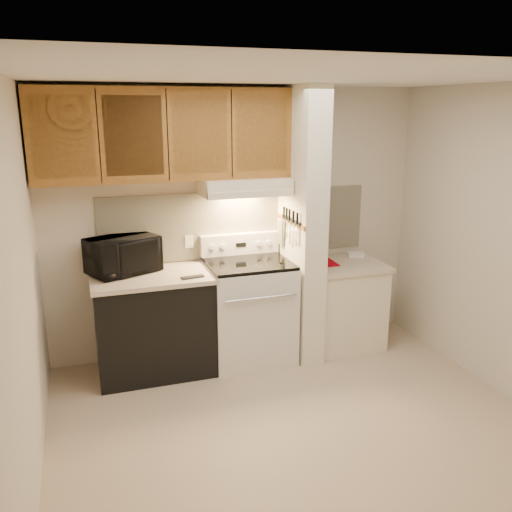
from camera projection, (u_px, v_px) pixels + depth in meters
name	position (u px, v px, depth m)	size (l,w,h in m)	color
floor	(295.00, 421.00, 4.12)	(3.60, 3.60, 0.00)	tan
ceiling	(302.00, 76.00, 3.46)	(3.60, 3.60, 0.00)	white
wall_back	(238.00, 222.00, 5.16)	(3.60, 0.02, 2.50)	beige
wall_left	(21.00, 290.00, 3.24)	(0.02, 3.00, 2.50)	beige
wall_right	(506.00, 244.00, 4.33)	(0.02, 3.00, 2.50)	beige
backsplash	(238.00, 224.00, 5.16)	(2.60, 0.02, 0.63)	beige
range_body	(249.00, 312.00, 5.06)	(0.76, 0.65, 0.92)	silver
oven_window	(260.00, 320.00, 4.75)	(0.50, 0.01, 0.30)	black
oven_handle	(261.00, 298.00, 4.66)	(0.02, 0.02, 0.65)	silver
cooktop	(249.00, 263.00, 4.93)	(0.74, 0.64, 0.03)	black
range_backguard	(240.00, 244.00, 5.16)	(0.76, 0.08, 0.20)	silver
range_display	(241.00, 245.00, 5.12)	(0.10, 0.01, 0.04)	black
range_knob_left_outer	(212.00, 247.00, 5.03)	(0.05, 0.05, 0.02)	silver
range_knob_left_inner	(223.00, 246.00, 5.06)	(0.05, 0.05, 0.02)	silver
range_knob_right_inner	(259.00, 243.00, 5.17)	(0.05, 0.05, 0.02)	silver
range_knob_right_outer	(269.00, 243.00, 5.20)	(0.05, 0.05, 0.02)	silver
dishwasher_front	(154.00, 326.00, 4.80)	(1.00, 0.63, 0.87)	black
left_countertop	(152.00, 277.00, 4.68)	(1.04, 0.67, 0.04)	beige
spoon_rest	(193.00, 277.00, 4.59)	(0.19, 0.06, 0.01)	black
teal_jar	(132.00, 264.00, 4.82)	(0.08, 0.08, 0.09)	#206A66
outlet	(189.00, 242.00, 5.03)	(0.08, 0.01, 0.12)	beige
microwave	(123.00, 255.00, 4.70)	(0.57, 0.39, 0.32)	black
partition_pillar	(301.00, 226.00, 5.00)	(0.22, 0.70, 2.50)	silver
pillar_trim	(290.00, 221.00, 4.95)	(0.01, 0.70, 0.04)	#915E25
knife_strip	(291.00, 220.00, 4.89)	(0.02, 0.42, 0.04)	black
knife_blade_a	(296.00, 235.00, 4.78)	(0.01, 0.04, 0.16)	silver
knife_handle_a	(297.00, 218.00, 4.72)	(0.02, 0.02, 0.10)	black
knife_blade_b	(293.00, 234.00, 4.84)	(0.01, 0.04, 0.18)	silver
knife_handle_b	(293.00, 217.00, 4.81)	(0.02, 0.02, 0.10)	black
knife_blade_c	(290.00, 233.00, 4.92)	(0.01, 0.04, 0.20)	silver
knife_handle_c	(290.00, 215.00, 4.89)	(0.02, 0.02, 0.10)	black
knife_blade_d	(287.00, 230.00, 4.98)	(0.01, 0.04, 0.16)	silver
knife_handle_d	(287.00, 213.00, 4.96)	(0.02, 0.02, 0.10)	black
knife_blade_e	(283.00, 228.00, 5.08)	(0.01, 0.04, 0.18)	silver
knife_handle_e	(284.00, 212.00, 5.02)	(0.02, 0.02, 0.10)	black
oven_mitt	(281.00, 233.00, 5.14)	(0.03, 0.09, 0.22)	slate
right_cab_base	(342.00, 306.00, 5.36)	(0.70, 0.60, 0.81)	beige
right_countertop	(344.00, 265.00, 5.25)	(0.74, 0.64, 0.04)	beige
red_folder	(325.00, 263.00, 5.24)	(0.20, 0.27, 0.01)	#A3000C
white_box	(356.00, 254.00, 5.47)	(0.16, 0.11, 0.04)	white
range_hood	(244.00, 186.00, 4.86)	(0.78, 0.44, 0.15)	beige
hood_lip	(251.00, 194.00, 4.68)	(0.78, 0.04, 0.06)	beige
upper_cabinets	(164.00, 134.00, 4.57)	(2.18, 0.33, 0.77)	#915E25
cab_door_a	(62.00, 137.00, 4.18)	(0.46, 0.01, 0.63)	#915E25
cab_gap_a	(99.00, 136.00, 4.26)	(0.01, 0.01, 0.73)	black
cab_door_b	(134.00, 136.00, 4.34)	(0.46, 0.01, 0.63)	#915E25
cab_gap_b	(168.00, 135.00, 4.42)	(0.01, 0.01, 0.73)	black
cab_door_c	(200.00, 135.00, 4.51)	(0.46, 0.01, 0.63)	#915E25
cab_gap_c	(232.00, 134.00, 4.59)	(0.01, 0.01, 0.73)	black
cab_door_d	(262.00, 134.00, 4.67)	(0.46, 0.01, 0.63)	#915E25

